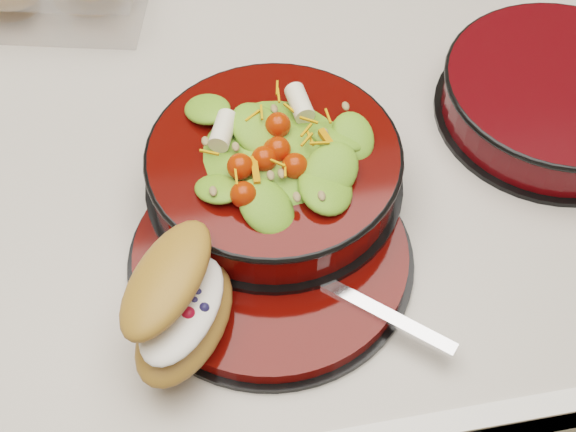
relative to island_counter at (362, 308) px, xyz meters
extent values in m
cube|color=olive|center=(0.00, 0.00, -0.46)|extent=(4.00, 4.00, 0.01)
cube|color=silver|center=(0.00, 0.00, -0.02)|extent=(1.16, 0.66, 0.86)
cube|color=beige|center=(0.00, 0.00, 0.43)|extent=(1.24, 0.74, 0.04)
cube|color=white|center=(0.00, -0.36, 0.43)|extent=(1.24, 0.02, 0.05)
cylinder|color=black|center=(-0.16, -0.18, 0.45)|extent=(0.27, 0.27, 0.01)
cylinder|color=#4D0502|center=(-0.16, -0.18, 0.46)|extent=(0.26, 0.26, 0.01)
torus|color=black|center=(-0.15, -0.19, 0.46)|extent=(0.14, 0.14, 0.01)
cylinder|color=black|center=(-0.15, -0.10, 0.47)|extent=(0.25, 0.25, 0.01)
cylinder|color=#4D0502|center=(-0.15, -0.10, 0.49)|extent=(0.24, 0.24, 0.04)
torus|color=black|center=(-0.15, -0.10, 0.51)|extent=(0.24, 0.24, 0.01)
ellipsoid|color=#487C22|center=(-0.15, -0.10, 0.51)|extent=(0.20, 0.20, 0.08)
sphere|color=red|center=(-0.10, -0.10, 0.56)|extent=(0.02, 0.02, 0.02)
sphere|color=red|center=(-0.12, -0.06, 0.56)|extent=(0.02, 0.02, 0.02)
sphere|color=red|center=(-0.16, -0.05, 0.56)|extent=(0.02, 0.02, 0.02)
sphere|color=red|center=(-0.19, -0.08, 0.56)|extent=(0.02, 0.02, 0.02)
sphere|color=red|center=(-0.19, -0.12, 0.56)|extent=(0.02, 0.02, 0.02)
sphere|color=red|center=(-0.16, -0.15, 0.56)|extent=(0.02, 0.02, 0.02)
sphere|color=red|center=(-0.12, -0.14, 0.56)|extent=(0.02, 0.02, 0.02)
cylinder|color=silver|center=(-0.11, -0.06, 0.56)|extent=(0.04, 0.04, 0.02)
cylinder|color=silver|center=(-0.19, -0.08, 0.56)|extent=(0.04, 0.04, 0.02)
cube|color=orange|center=(-0.17, -0.13, 0.56)|extent=(0.03, 0.03, 0.01)
cube|color=orange|center=(-0.10, -0.11, 0.56)|extent=(0.03, 0.02, 0.01)
ellipsoid|color=#AF6A35|center=(-0.25, -0.25, 0.48)|extent=(0.12, 0.14, 0.03)
ellipsoid|color=white|center=(-0.25, -0.25, 0.50)|extent=(0.11, 0.12, 0.02)
ellipsoid|color=#AF6A35|center=(-0.25, -0.23, 0.53)|extent=(0.12, 0.14, 0.03)
sphere|color=red|center=(-0.27, -0.25, 0.51)|extent=(0.01, 0.01, 0.01)
sphere|color=red|center=(-0.24, -0.26, 0.51)|extent=(0.01, 0.01, 0.01)
sphere|color=#191947|center=(-0.26, -0.24, 0.51)|extent=(0.01, 0.01, 0.01)
sphere|color=#191947|center=(-0.24, -0.25, 0.51)|extent=(0.01, 0.01, 0.01)
sphere|color=#191947|center=(-0.25, -0.25, 0.51)|extent=(0.01, 0.01, 0.01)
sphere|color=#191947|center=(-0.23, -0.25, 0.51)|extent=(0.01, 0.01, 0.01)
sphere|color=#191947|center=(-0.26, -0.25, 0.51)|extent=(0.01, 0.01, 0.01)
sphere|color=#191947|center=(-0.23, -0.24, 0.51)|extent=(0.01, 0.01, 0.01)
cube|color=silver|center=(-0.08, -0.26, 0.47)|extent=(0.11, 0.10, 0.00)
cube|color=silver|center=(-0.14, -0.20, 0.47)|extent=(0.05, 0.05, 0.00)
cylinder|color=black|center=(0.17, -0.04, 0.45)|extent=(0.25, 0.25, 0.01)
cylinder|color=#4A0407|center=(0.17, -0.04, 0.48)|extent=(0.24, 0.24, 0.05)
torus|color=black|center=(0.17, -0.04, 0.50)|extent=(0.25, 0.25, 0.01)
camera|label=1|loc=(-0.22, -0.58, 1.08)|focal=50.00mm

